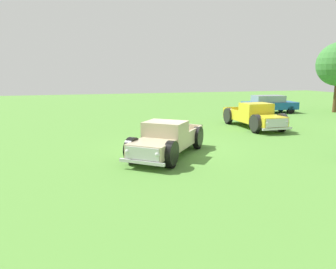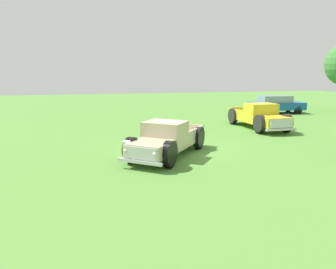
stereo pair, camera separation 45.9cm
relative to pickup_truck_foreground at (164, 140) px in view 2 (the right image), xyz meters
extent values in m
plane|color=#548C38|center=(-1.20, 1.09, -0.71)|extent=(80.00, 80.00, 0.00)
cube|color=#C6B793|center=(1.02, -0.82, -0.07)|extent=(2.07, 2.07, 0.54)
cube|color=silver|center=(1.61, -1.29, -0.07)|extent=(0.88, 1.08, 0.45)
sphere|color=silver|center=(1.96, -0.81, -0.05)|extent=(0.20, 0.20, 0.20)
sphere|color=silver|center=(1.22, -1.74, -0.05)|extent=(0.20, 0.20, 0.20)
cube|color=#C6B793|center=(-0.05, 0.04, 0.22)|extent=(2.01, 2.07, 1.12)
cube|color=#8C9EA8|center=(0.42, -0.33, 0.47)|extent=(0.91, 1.12, 0.49)
cube|color=#C6B793|center=(-1.34, 1.08, -0.29)|extent=(2.62, 2.56, 0.10)
cube|color=#C6B793|center=(-0.86, 1.68, 0.02)|extent=(1.65, 1.34, 0.54)
cube|color=#C6B793|center=(-1.83, 0.47, 0.02)|extent=(1.65, 1.34, 0.54)
cube|color=#C6B793|center=(-2.11, 1.69, 0.02)|extent=(1.08, 1.32, 0.54)
cylinder|color=black|center=(1.53, -0.18, -0.34)|extent=(0.71, 0.63, 0.74)
cylinder|color=#B7B7BC|center=(1.54, -0.17, -0.34)|extent=(0.38, 0.37, 0.30)
cylinder|color=black|center=(1.53, -0.18, -0.15)|extent=(0.90, 0.80, 0.94)
cylinder|color=black|center=(0.51, -1.46, -0.34)|extent=(0.71, 0.63, 0.74)
cylinder|color=#B7B7BC|center=(0.50, -1.47, -0.34)|extent=(0.38, 0.37, 0.30)
cylinder|color=black|center=(0.51, -1.46, -0.15)|extent=(0.90, 0.80, 0.94)
cylinder|color=black|center=(-1.02, 1.87, -0.34)|extent=(0.71, 0.63, 0.74)
cylinder|color=#B7B7BC|center=(-1.01, 1.88, -0.34)|extent=(0.38, 0.37, 0.30)
cylinder|color=black|center=(-1.02, 1.87, -0.15)|extent=(0.90, 0.80, 0.94)
cylinder|color=black|center=(-2.05, 0.59, -0.34)|extent=(0.71, 0.63, 0.74)
cylinder|color=#B7B7BC|center=(-2.05, 0.58, -0.34)|extent=(0.38, 0.37, 0.30)
cylinder|color=black|center=(-2.05, 0.59, -0.15)|extent=(0.90, 0.80, 0.94)
cube|color=silver|center=(1.64, -1.31, -0.38)|extent=(1.19, 1.45, 0.12)
cube|color=yellow|center=(-3.68, 7.39, -0.03)|extent=(1.57, 1.59, 0.57)
cube|color=silver|center=(-2.87, 7.39, -0.03)|extent=(0.07, 1.43, 0.48)
sphere|color=silver|center=(-2.89, 8.02, 0.00)|extent=(0.21, 0.21, 0.21)
sphere|color=silver|center=(-2.90, 6.76, 0.00)|extent=(0.21, 0.21, 0.21)
cube|color=yellow|center=(-5.14, 7.40, 0.28)|extent=(1.36, 1.75, 1.20)
cube|color=#8C9EA8|center=(-4.50, 7.40, 0.55)|extent=(0.05, 1.51, 0.53)
cube|color=yellow|center=(-6.91, 7.41, -0.26)|extent=(2.20, 1.75, 0.10)
cube|color=yellow|center=(-6.90, 8.24, 0.07)|extent=(2.19, 0.09, 0.57)
cube|color=yellow|center=(-6.91, 6.58, 0.07)|extent=(2.19, 0.09, 0.57)
cube|color=yellow|center=(-7.96, 7.41, 0.07)|extent=(0.09, 1.74, 0.57)
cylinder|color=black|center=(-3.67, 8.27, -0.32)|extent=(0.79, 0.23, 0.79)
cylinder|color=#B7B7BC|center=(-3.67, 8.28, -0.32)|extent=(0.32, 0.25, 0.32)
cylinder|color=black|center=(-3.67, 8.27, -0.12)|extent=(1.00, 0.30, 1.00)
cylinder|color=black|center=(-3.68, 6.52, -0.32)|extent=(0.79, 0.23, 0.79)
cylinder|color=#B7B7BC|center=(-3.68, 6.51, -0.32)|extent=(0.32, 0.25, 0.32)
cylinder|color=black|center=(-3.68, 6.52, -0.12)|extent=(1.00, 0.30, 1.00)
cylinder|color=black|center=(-7.16, 8.29, -0.32)|extent=(0.79, 0.23, 0.79)
cylinder|color=#B7B7BC|center=(-7.16, 8.30, -0.32)|extent=(0.32, 0.25, 0.32)
cylinder|color=black|center=(-7.16, 8.29, -0.12)|extent=(1.00, 0.30, 1.00)
cylinder|color=black|center=(-7.17, 6.53, -0.32)|extent=(0.79, 0.23, 0.79)
cylinder|color=#B7B7BC|center=(-7.17, 6.52, -0.32)|extent=(0.32, 0.25, 0.32)
cylinder|color=black|center=(-7.17, 6.53, -0.12)|extent=(1.00, 0.30, 1.00)
cube|color=silver|center=(-2.83, 7.39, -0.36)|extent=(0.11, 1.90, 0.13)
cube|color=#195699|center=(-11.79, 12.84, -0.07)|extent=(2.35, 4.74, 0.62)
cube|color=#7F939E|center=(-11.81, 12.68, 0.53)|extent=(1.84, 2.71, 0.57)
cylinder|color=black|center=(-12.45, 14.47, -0.38)|extent=(0.28, 0.68, 0.66)
cylinder|color=black|center=(-10.80, 14.29, -0.38)|extent=(0.28, 0.68, 0.66)
cylinder|color=black|center=(-12.79, 11.38, -0.38)|extent=(0.28, 0.68, 0.66)
cylinder|color=black|center=(-11.14, 11.20, -0.38)|extent=(0.28, 0.68, 0.66)
camera|label=1|loc=(12.36, -3.47, 2.76)|focal=33.98mm
camera|label=2|loc=(12.49, -3.02, 2.76)|focal=33.98mm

